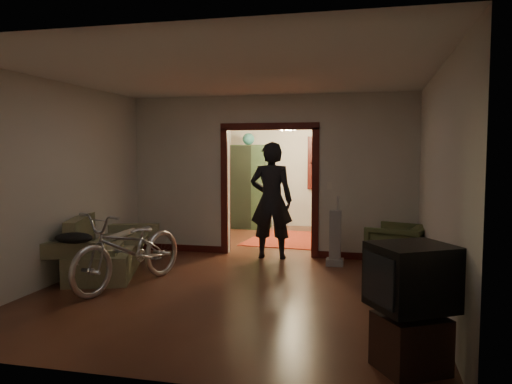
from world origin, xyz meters
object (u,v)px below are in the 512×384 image
(bicycle, at_px, (130,248))
(armchair, at_px, (398,249))
(person, at_px, (271,200))
(sofa, at_px, (106,243))
(locker, at_px, (248,187))
(desk, at_px, (342,216))

(bicycle, height_order, armchair, bicycle)
(bicycle, distance_m, armchair, 3.91)
(bicycle, distance_m, person, 2.71)
(sofa, xyz_separation_m, locker, (1.03, 4.73, 0.55))
(armchair, height_order, person, person)
(armchair, relative_size, locker, 0.41)
(armchair, height_order, locker, locker)
(bicycle, height_order, locker, locker)
(sofa, relative_size, armchair, 2.33)
(sofa, height_order, desk, sofa)
(locker, distance_m, desk, 2.31)
(sofa, xyz_separation_m, desk, (3.25, 4.57, -0.07))
(sofa, relative_size, locker, 0.96)
(armchair, height_order, desk, armchair)
(bicycle, bearing_deg, sofa, 154.99)
(locker, xyz_separation_m, desk, (2.22, -0.16, -0.62))
(person, relative_size, locker, 1.01)
(bicycle, xyz_separation_m, person, (1.50, 2.21, 0.47))
(person, xyz_separation_m, desk, (1.01, 3.01, -0.63))
(sofa, distance_m, person, 2.78)
(bicycle, bearing_deg, armchair, 40.57)
(person, height_order, desk, person)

